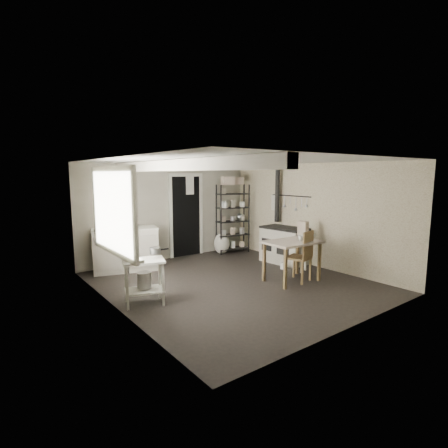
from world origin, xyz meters
TOP-DOWN VIEW (x-y plane):
  - floor at (0.00, 0.00)m, footprint 5.00×5.00m
  - ceiling at (0.00, 0.00)m, footprint 5.00×5.00m
  - wall_back at (0.00, 2.50)m, footprint 4.50×0.02m
  - wall_front at (0.00, -2.50)m, footprint 4.50×0.02m
  - wall_left at (-2.25, 0.00)m, footprint 0.02×5.00m
  - wall_right at (2.25, 0.00)m, footprint 0.02×5.00m
  - window at (-2.22, 0.20)m, footprint 0.12×1.76m
  - doorway at (0.45, 2.47)m, footprint 0.96×0.10m
  - ceiling_beam at (-1.20, 0.00)m, footprint 0.18×5.00m
  - wallpaper_panel at (2.24, 0.00)m, footprint 0.01×5.00m
  - utensil_rail at (2.19, 0.60)m, footprint 0.06×1.20m
  - prep_table at (-1.82, -0.01)m, footprint 0.74×0.63m
  - stockpot at (-2.00, 0.07)m, footprint 0.30×0.30m
  - saucepan at (-1.63, -0.03)m, footprint 0.21×0.21m
  - bucket at (-1.80, 0.03)m, footprint 0.27×0.27m
  - base_cabinets at (-1.31, 2.08)m, footprint 1.52×0.98m
  - mixing_bowl at (-1.17, 2.03)m, footprint 0.32×0.32m
  - counter_cup at (-1.66, 1.96)m, footprint 0.13×0.13m
  - shelf_rack at (1.61, 2.05)m, footprint 0.90×0.50m
  - shelf_jar at (1.35, 2.01)m, footprint 0.12×0.12m
  - storage_box_a at (1.41, 2.00)m, footprint 0.37×0.35m
  - storage_box_b at (1.74, 2.06)m, footprint 0.35×0.33m
  - stove at (1.90, 0.49)m, footprint 0.68×1.11m
  - stovepipe at (2.09, 0.93)m, footprint 0.14×0.14m
  - side_ledge at (1.76, -0.26)m, footprint 0.56×0.43m
  - oats_box at (1.70, -0.22)m, footprint 0.14×0.21m
  - work_table at (0.97, -0.59)m, footprint 1.08×0.79m
  - table_cup at (1.14, -0.65)m, footprint 0.11×0.11m
  - chair at (1.07, -0.66)m, footprint 0.51×0.52m
  - flour_sack at (1.29, 2.11)m, footprint 0.51×0.46m
  - floor_crock at (1.47, 0.11)m, footprint 0.15×0.15m

SIDE VIEW (x-z plane):
  - floor at x=0.00m, z-range 0.00..0.00m
  - floor_crock at x=1.47m, z-range 0.00..0.15m
  - flour_sack at x=1.29m, z-range -0.03..0.51m
  - work_table at x=0.97m, z-range -0.02..0.78m
  - bucket at x=-1.80m, z-range 0.26..0.51m
  - prep_table at x=-1.82m, z-range 0.04..0.76m
  - side_ledge at x=1.76m, z-range 0.05..0.81m
  - stove at x=1.90m, z-range 0.02..0.86m
  - base_cabinets at x=-1.31m, z-range 0.00..0.92m
  - chair at x=1.07m, z-range -0.01..0.98m
  - table_cup at x=1.14m, z-range 0.76..0.85m
  - saucepan at x=-1.63m, z-range 0.80..0.90m
  - stockpot at x=-2.00m, z-range 0.81..1.07m
  - shelf_rack at x=1.61m, z-range 0.05..1.85m
  - mixing_bowl at x=-1.17m, z-range 0.92..0.99m
  - counter_cup at x=-1.66m, z-range 0.92..1.02m
  - doorway at x=0.45m, z-range -0.04..2.04m
  - oats_box at x=1.70m, z-range 0.86..1.16m
  - wall_back at x=0.00m, z-range 0.00..2.30m
  - wall_front at x=0.00m, z-range 0.00..2.30m
  - wall_left at x=-2.25m, z-range 0.00..2.30m
  - wall_right at x=2.25m, z-range 0.00..2.30m
  - wallpaper_panel at x=2.24m, z-range 0.00..2.30m
  - shelf_jar at x=1.35m, z-range 1.27..1.47m
  - window at x=-2.22m, z-range 0.86..2.14m
  - utensil_rail at x=2.19m, z-range 1.33..1.77m
  - stovepipe at x=2.09m, z-range 0.87..2.31m
  - storage_box_b at x=1.74m, z-range 1.90..2.08m
  - storage_box_a at x=1.41m, z-range 1.91..2.11m
  - ceiling_beam at x=-1.20m, z-range 2.11..2.29m
  - ceiling at x=0.00m, z-range 2.30..2.30m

